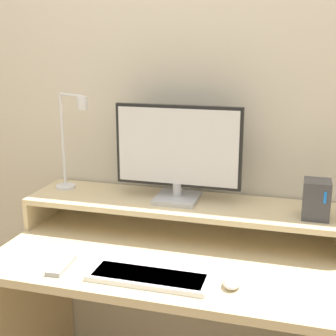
% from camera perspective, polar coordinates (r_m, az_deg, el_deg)
% --- Properties ---
extents(wall_back, '(6.00, 0.05, 2.50)m').
position_cam_1_polar(wall_back, '(1.95, 2.89, 7.12)').
color(wall_back, beige).
rests_on(wall_back, ground_plane).
extents(desk, '(1.23, 0.68, 0.77)m').
position_cam_1_polar(desk, '(1.85, -0.13, -16.62)').
color(desk, beige).
rests_on(desk, ground_plane).
extents(monitor_shelf, '(1.23, 0.30, 0.14)m').
position_cam_1_polar(monitor_shelf, '(1.86, 1.44, -4.67)').
color(monitor_shelf, beige).
rests_on(monitor_shelf, desk).
extents(monitor, '(0.50, 0.18, 0.38)m').
position_cam_1_polar(monitor, '(1.82, 1.19, 1.95)').
color(monitor, '#BCBCC1').
rests_on(monitor, monitor_shelf).
extents(desk_lamp, '(0.19, 0.13, 0.41)m').
position_cam_1_polar(desk_lamp, '(1.98, -11.78, 3.17)').
color(desk_lamp, silver).
rests_on(desk_lamp, monitor_shelf).
extents(router_dock, '(0.09, 0.10, 0.14)m').
position_cam_1_polar(router_dock, '(1.75, 17.63, -3.66)').
color(router_dock, '#3D3D42').
rests_on(router_dock, monitor_shelf).
extents(keyboard, '(0.40, 0.14, 0.02)m').
position_cam_1_polar(keyboard, '(1.56, -2.52, -13.10)').
color(keyboard, white).
rests_on(keyboard, desk).
extents(mouse, '(0.06, 0.08, 0.03)m').
position_cam_1_polar(mouse, '(1.53, 7.84, -13.63)').
color(mouse, silver).
rests_on(mouse, desk).
extents(remote_control, '(0.06, 0.15, 0.02)m').
position_cam_1_polar(remote_control, '(1.67, -12.88, -11.49)').
color(remote_control, '#99999E').
rests_on(remote_control, desk).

